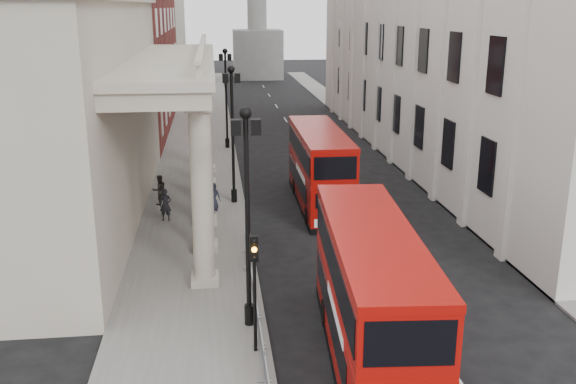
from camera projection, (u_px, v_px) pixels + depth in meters
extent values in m
cube|color=slate|center=(198.00, 165.00, 48.98)|extent=(6.00, 140.00, 0.12)
cube|color=slate|center=(408.00, 160.00, 50.83)|extent=(3.00, 140.00, 0.12)
cube|color=slate|center=(237.00, 164.00, 49.31)|extent=(0.20, 140.00, 0.14)
cube|color=#A99F8D|center=(52.00, 116.00, 35.04)|extent=(9.00, 28.00, 12.00)
cube|color=maroon|center=(119.00, 14.00, 62.27)|extent=(9.00, 32.00, 22.00)
cube|color=#A99F8D|center=(150.00, 19.00, 93.07)|extent=(9.00, 30.00, 20.00)
cube|color=#60605E|center=(258.00, 54.00, 108.03)|extent=(8.00, 8.00, 8.00)
cylinder|color=black|center=(249.00, 314.00, 24.32)|extent=(0.36, 0.36, 0.80)
cylinder|color=black|center=(248.00, 225.00, 23.32)|extent=(0.18, 0.18, 8.00)
sphere|color=black|center=(246.00, 113.00, 22.18)|extent=(0.44, 0.44, 0.44)
cube|color=black|center=(256.00, 127.00, 22.36)|extent=(0.35, 0.35, 0.55)
cube|color=black|center=(236.00, 127.00, 22.28)|extent=(0.35, 0.35, 0.55)
cylinder|color=black|center=(234.00, 196.00, 39.59)|extent=(0.36, 0.36, 0.80)
cylinder|color=black|center=(233.00, 138.00, 38.58)|extent=(0.18, 0.18, 8.00)
sphere|color=black|center=(231.00, 69.00, 37.44)|extent=(0.44, 0.44, 0.44)
cube|color=black|center=(237.00, 78.00, 37.62)|extent=(0.35, 0.35, 0.55)
cube|color=black|center=(225.00, 78.00, 37.54)|extent=(0.35, 0.35, 0.55)
cylinder|color=black|center=(227.00, 143.00, 54.85)|extent=(0.36, 0.36, 0.80)
cylinder|color=black|center=(226.00, 101.00, 53.84)|extent=(0.18, 0.18, 8.00)
sphere|color=black|center=(225.00, 51.00, 52.70)|extent=(0.44, 0.44, 0.44)
cube|color=black|center=(229.00, 57.00, 52.88)|extent=(0.35, 0.35, 0.55)
cube|color=black|center=(221.00, 57.00, 52.80)|extent=(0.35, 0.35, 0.55)
cylinder|color=black|center=(255.00, 307.00, 22.06)|extent=(0.12, 0.12, 3.40)
cube|color=black|center=(254.00, 248.00, 21.47)|extent=(0.28, 0.22, 0.90)
sphere|color=black|center=(254.00, 241.00, 21.26)|extent=(0.18, 0.18, 0.18)
sphere|color=orange|center=(254.00, 250.00, 21.34)|extent=(0.18, 0.18, 0.18)
sphere|color=black|center=(254.00, 258.00, 21.43)|extent=(0.18, 0.18, 0.18)
cube|color=gray|center=(262.00, 350.00, 21.50)|extent=(0.50, 2.30, 1.10)
cube|color=gray|center=(257.00, 318.00, 23.74)|extent=(0.50, 2.30, 1.10)
cube|color=gray|center=(253.00, 291.00, 25.98)|extent=(0.50, 2.30, 1.10)
cube|color=gray|center=(249.00, 268.00, 28.22)|extent=(0.50, 2.30, 1.10)
cube|color=gray|center=(247.00, 249.00, 30.46)|extent=(0.50, 2.30, 1.10)
cube|color=#A80C07|center=(370.00, 323.00, 21.77)|extent=(3.42, 11.19, 2.10)
cube|color=#A80C07|center=(372.00, 264.00, 21.16)|extent=(3.42, 11.19, 1.84)
cube|color=#A80C07|center=(373.00, 234.00, 20.87)|extent=(3.46, 11.24, 0.26)
cube|color=black|center=(368.00, 355.00, 22.11)|extent=(3.44, 11.19, 0.37)
cube|color=black|center=(370.00, 316.00, 21.69)|extent=(3.33, 9.10, 1.05)
cube|color=black|center=(372.00, 261.00, 21.13)|extent=(3.44, 10.57, 1.16)
cylinder|color=black|center=(327.00, 313.00, 24.43)|extent=(0.41, 1.07, 1.05)
cylinder|color=black|center=(388.00, 312.00, 24.53)|extent=(0.41, 1.07, 1.05)
cube|color=#980B07|center=(319.00, 183.00, 39.10)|extent=(2.71, 10.80, 2.05)
cube|color=#980B07|center=(320.00, 149.00, 38.51)|extent=(2.71, 10.80, 1.79)
cube|color=#980B07|center=(320.00, 132.00, 38.22)|extent=(2.75, 10.84, 0.26)
cube|color=black|center=(319.00, 202.00, 39.44)|extent=(2.73, 10.80, 0.36)
cube|color=black|center=(319.00, 179.00, 39.03)|extent=(2.74, 8.75, 1.03)
cube|color=black|center=(320.00, 147.00, 38.48)|extent=(2.76, 10.18, 1.13)
cube|color=white|center=(334.00, 223.00, 34.17)|extent=(2.15, 0.09, 0.46)
cube|color=yellow|center=(334.00, 229.00, 34.26)|extent=(0.56, 0.05, 0.13)
cylinder|color=black|center=(309.00, 217.00, 35.66)|extent=(0.34, 1.03, 1.03)
cylinder|color=black|center=(349.00, 215.00, 35.89)|extent=(0.34, 1.03, 1.03)
cylinder|color=black|center=(296.00, 186.00, 41.63)|extent=(0.34, 1.03, 1.03)
cylinder|color=black|center=(331.00, 185.00, 41.86)|extent=(0.34, 1.03, 1.03)
imported|color=black|center=(166.00, 205.00, 35.97)|extent=(0.72, 0.53, 1.84)
imported|color=black|center=(159.00, 190.00, 38.90)|extent=(1.12, 1.03, 1.84)
imported|color=black|center=(213.00, 196.00, 37.83)|extent=(0.93, 0.72, 1.69)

